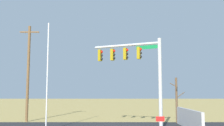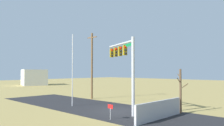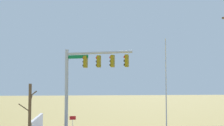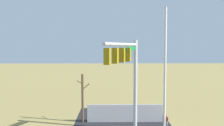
{
  "view_description": "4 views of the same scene",
  "coord_description": "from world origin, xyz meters",
  "px_view_note": "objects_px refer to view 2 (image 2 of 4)",
  "views": [
    {
      "loc": [
        -0.77,
        -20.62,
        2.88
      ],
      "look_at": [
        -0.7,
        -0.17,
        5.1
      ],
      "focal_mm": 41.69,
      "sensor_mm": 36.0,
      "label": 1
    },
    {
      "loc": [
        15.24,
        -16.23,
        3.97
      ],
      "look_at": [
        -0.56,
        0.0,
        4.73
      ],
      "focal_mm": 36.02,
      "sensor_mm": 36.0,
      "label": 2
    },
    {
      "loc": [
        1.94,
        23.88,
        4.14
      ],
      "look_at": [
        -0.64,
        1.15,
        5.72
      ],
      "focal_mm": 47.74,
      "sensor_mm": 36.0,
      "label": 3
    },
    {
      "loc": [
        -15.88,
        1.13,
        6.44
      ],
      "look_at": [
        -0.14,
        0.92,
        5.41
      ],
      "focal_mm": 40.09,
      "sensor_mm": 36.0,
      "label": 4
    }
  ],
  "objects_px": {
    "utility_pole": "(92,65)",
    "open_sign": "(110,108)",
    "signal_mast": "(125,60)",
    "bare_tree": "(181,90)",
    "distant_building": "(34,77)",
    "flagpole": "(72,70)"
  },
  "relations": [
    {
      "from": "utility_pole",
      "to": "open_sign",
      "type": "distance_m",
      "value": 14.26
    },
    {
      "from": "utility_pole",
      "to": "open_sign",
      "type": "relative_size",
      "value": 7.61
    },
    {
      "from": "signal_mast",
      "to": "utility_pole",
      "type": "relative_size",
      "value": 0.75
    },
    {
      "from": "signal_mast",
      "to": "bare_tree",
      "type": "relative_size",
      "value": 1.68
    },
    {
      "from": "bare_tree",
      "to": "open_sign",
      "type": "bearing_deg",
      "value": -112.6
    },
    {
      "from": "signal_mast",
      "to": "bare_tree",
      "type": "bearing_deg",
      "value": 42.42
    },
    {
      "from": "signal_mast",
      "to": "distant_building",
      "type": "bearing_deg",
      "value": 163.49
    },
    {
      "from": "signal_mast",
      "to": "bare_tree",
      "type": "xyz_separation_m",
      "value": [
        3.86,
        3.53,
        -2.84
      ]
    },
    {
      "from": "utility_pole",
      "to": "open_sign",
      "type": "height_order",
      "value": "utility_pole"
    },
    {
      "from": "flagpole",
      "to": "bare_tree",
      "type": "distance_m",
      "value": 11.84
    },
    {
      "from": "flagpole",
      "to": "bare_tree",
      "type": "relative_size",
      "value": 1.96
    },
    {
      "from": "bare_tree",
      "to": "distant_building",
      "type": "distance_m",
      "value": 49.04
    },
    {
      "from": "utility_pole",
      "to": "bare_tree",
      "type": "relative_size",
      "value": 2.25
    },
    {
      "from": "bare_tree",
      "to": "distant_building",
      "type": "height_order",
      "value": "distant_building"
    },
    {
      "from": "bare_tree",
      "to": "distant_building",
      "type": "xyz_separation_m",
      "value": [
        -48.09,
        9.59,
        0.01
      ]
    },
    {
      "from": "utility_pole",
      "to": "distant_building",
      "type": "xyz_separation_m",
      "value": [
        -34.04,
        8.43,
        -2.68
      ]
    },
    {
      "from": "bare_tree",
      "to": "distant_building",
      "type": "bearing_deg",
      "value": 168.72
    },
    {
      "from": "flagpole",
      "to": "open_sign",
      "type": "xyz_separation_m",
      "value": [
        8.02,
        -2.03,
        -3.13
      ]
    },
    {
      "from": "signal_mast",
      "to": "distant_building",
      "type": "distance_m",
      "value": 46.23
    },
    {
      "from": "open_sign",
      "to": "signal_mast",
      "type": "bearing_deg",
      "value": 110.08
    },
    {
      "from": "flagpole",
      "to": "bare_tree",
      "type": "bearing_deg",
      "value": 22.93
    },
    {
      "from": "signal_mast",
      "to": "flagpole",
      "type": "relative_size",
      "value": 0.86
    }
  ]
}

